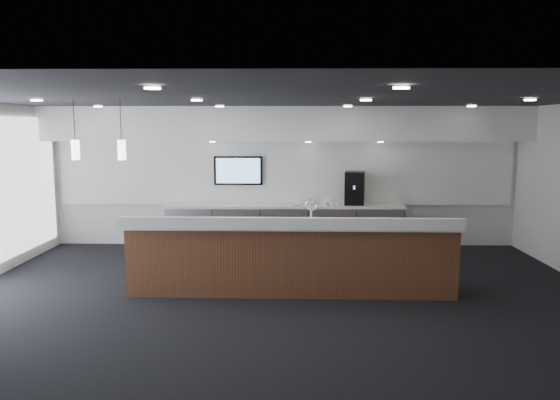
{
  "coord_description": "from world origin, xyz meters",
  "views": [
    {
      "loc": [
        0.15,
        -7.84,
        2.61
      ],
      "look_at": [
        -0.04,
        1.3,
        1.36
      ],
      "focal_mm": 35.0,
      "sensor_mm": 36.0,
      "label": 1
    }
  ],
  "objects": [
    {
      "name": "ground",
      "position": [
        0.0,
        0.0,
        0.0
      ],
      "size": [
        10.0,
        10.0,
        0.0
      ],
      "primitive_type": "plane",
      "color": "black",
      "rests_on": "ground"
    },
    {
      "name": "ceiling",
      "position": [
        0.0,
        0.0,
        3.0
      ],
      "size": [
        10.0,
        8.0,
        0.02
      ],
      "primitive_type": "cube",
      "color": "black",
      "rests_on": "back_wall"
    },
    {
      "name": "back_wall",
      "position": [
        0.0,
        4.0,
        1.5
      ],
      "size": [
        10.0,
        0.02,
        3.0
      ],
      "primitive_type": "cube",
      "color": "silver",
      "rests_on": "ground"
    },
    {
      "name": "soffit_bulkhead",
      "position": [
        0.0,
        3.55,
        2.65
      ],
      "size": [
        10.0,
        0.9,
        0.7
      ],
      "primitive_type": "cube",
      "color": "white",
      "rests_on": "back_wall"
    },
    {
      "name": "alcove_panel",
      "position": [
        0.0,
        3.97,
        1.6
      ],
      "size": [
        9.8,
        0.06,
        1.4
      ],
      "primitive_type": "cube",
      "color": "white",
      "rests_on": "back_wall"
    },
    {
      "name": "back_credenza",
      "position": [
        -0.0,
        3.64,
        0.48
      ],
      "size": [
        5.06,
        0.66,
        0.95
      ],
      "color": "#A0A4A8",
      "rests_on": "ground"
    },
    {
      "name": "wall_tv",
      "position": [
        -1.0,
        3.91,
        1.65
      ],
      "size": [
        1.05,
        0.08,
        0.62
      ],
      "color": "black",
      "rests_on": "back_wall"
    },
    {
      "name": "pendant_left",
      "position": [
        -2.4,
        0.8,
        2.25
      ],
      "size": [
        0.12,
        0.12,
        0.3
      ],
      "primitive_type": "cylinder",
      "color": "beige",
      "rests_on": "ceiling"
    },
    {
      "name": "pendant_right",
      "position": [
        -3.1,
        0.8,
        2.25
      ],
      "size": [
        0.12,
        0.12,
        0.3
      ],
      "primitive_type": "cylinder",
      "color": "beige",
      "rests_on": "ceiling"
    },
    {
      "name": "ceiling_can_lights",
      "position": [
        0.0,
        0.0,
        2.97
      ],
      "size": [
        7.0,
        5.0,
        0.02
      ],
      "primitive_type": null,
      "color": "white",
      "rests_on": "ceiling"
    },
    {
      "name": "service_counter",
      "position": [
        0.15,
        0.5,
        0.58
      ],
      "size": [
        5.14,
        0.91,
        1.49
      ],
      "rotation": [
        0.0,
        0.0,
        -0.01
      ],
      "color": "#572E1D",
      "rests_on": "ground"
    },
    {
      "name": "coffee_machine",
      "position": [
        1.5,
        3.67,
        1.3
      ],
      "size": [
        0.47,
        0.56,
        0.7
      ],
      "rotation": [
        0.0,
        0.0,
        -0.17
      ],
      "color": "black",
      "rests_on": "back_credenza"
    },
    {
      "name": "info_sign_left",
      "position": [
        0.28,
        3.5,
        1.06
      ],
      "size": [
        0.16,
        0.06,
        0.22
      ],
      "primitive_type": "cube",
      "rotation": [
        0.0,
        0.0,
        -0.23
      ],
      "color": "white",
      "rests_on": "back_credenza"
    },
    {
      "name": "info_sign_right",
      "position": [
        0.9,
        3.56,
        1.05
      ],
      "size": [
        0.16,
        0.05,
        0.21
      ],
      "primitive_type": "cube",
      "rotation": [
        0.0,
        0.0,
        -0.18
      ],
      "color": "white",
      "rests_on": "back_credenza"
    },
    {
      "name": "cup_0",
      "position": [
        1.43,
        3.53,
        0.99
      ],
      "size": [
        0.09,
        0.09,
        0.08
      ],
      "primitive_type": "imported",
      "color": "white",
      "rests_on": "back_credenza"
    },
    {
      "name": "cup_1",
      "position": [
        1.29,
        3.53,
        0.99
      ],
      "size": [
        0.13,
        0.13,
        0.08
      ],
      "primitive_type": "imported",
      "rotation": [
        0.0,
        0.0,
        0.65
      ],
      "color": "white",
      "rests_on": "back_credenza"
    },
    {
      "name": "cup_2",
      "position": [
        1.15,
        3.53,
        0.99
      ],
      "size": [
        0.11,
        0.11,
        0.08
      ],
      "primitive_type": "imported",
      "rotation": [
        0.0,
        0.0,
        1.29
      ],
      "color": "white",
      "rests_on": "back_credenza"
    },
    {
      "name": "cup_3",
      "position": [
        1.01,
        3.53,
        0.99
      ],
      "size": [
        0.12,
        0.12,
        0.08
      ],
      "primitive_type": "imported",
      "rotation": [
        0.0,
        0.0,
        1.94
      ],
      "color": "white",
      "rests_on": "back_credenza"
    },
    {
      "name": "cup_4",
      "position": [
        0.87,
        3.53,
        0.99
      ],
      "size": [
        0.12,
        0.12,
        0.08
      ],
      "primitive_type": "imported",
      "rotation": [
        0.0,
        0.0,
        2.58
      ],
      "color": "white",
      "rests_on": "back_credenza"
    }
  ]
}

